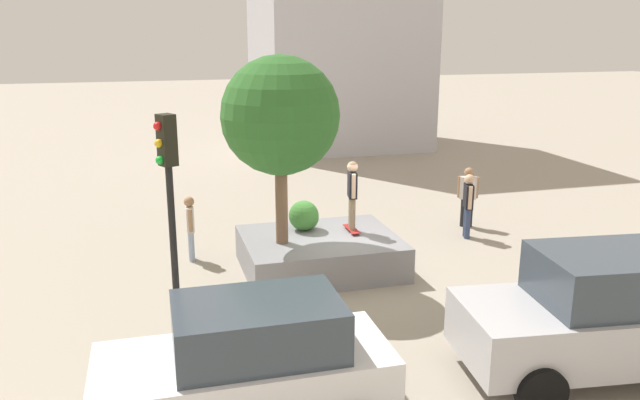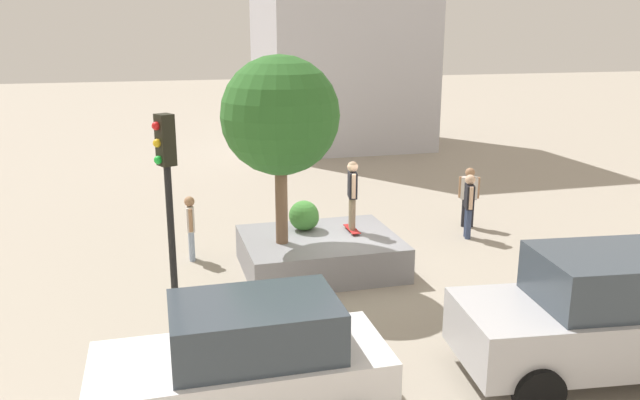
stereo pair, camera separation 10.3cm
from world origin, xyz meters
TOP-DOWN VIEW (x-y plane):
  - ground_plane at (0.00, 0.00)m, footprint 120.00×120.00m
  - planter_ledge at (0.46, -0.26)m, footprint 3.62×2.91m
  - plaza_tree at (1.42, -0.07)m, footprint 2.63×2.63m
  - boxwood_shrub at (0.71, -0.87)m, footprint 0.73×0.73m
  - hedge_clump at (0.61, -0.91)m, footprint 0.58×0.58m
  - skateboard at (-0.39, -0.44)m, footprint 0.23×0.80m
  - skateboarder at (-0.39, -0.44)m, footprint 0.27×0.56m
  - sedan_parked at (-2.75, 5.62)m, footprint 4.81×2.59m
  - police_car at (3.11, 5.53)m, footprint 4.19×1.99m
  - traffic_light_corner at (3.97, 3.02)m, footprint 0.37×0.36m
  - pedestrian_crossing at (-4.09, -1.53)m, footprint 0.34×0.58m
  - bystander_watching at (-4.57, -2.46)m, footprint 0.55×0.38m
  - passerby_with_bag at (3.38, -1.72)m, footprint 0.25×0.56m
  - plaza_lowrise_south at (-4.96, -16.74)m, footprint 7.59×6.97m

SIDE VIEW (x-z plane):
  - ground_plane at x=0.00m, z-range 0.00..0.00m
  - planter_ledge at x=0.46m, z-range 0.00..0.82m
  - skateboard at x=-0.39m, z-range 0.84..0.92m
  - passerby_with_bag at x=3.38m, z-range 0.13..1.76m
  - police_car at x=3.11m, z-range 0.02..1.95m
  - bystander_watching at x=-4.57m, z-range 0.14..1.89m
  - pedestrian_crossing at x=-4.09m, z-range 0.14..1.92m
  - sedan_parked at x=-2.75m, z-range 0.02..2.16m
  - hedge_clump at x=0.61m, z-range 0.82..1.40m
  - boxwood_shrub at x=0.71m, z-range 0.82..1.56m
  - skateboarder at x=-0.39m, z-range 1.02..2.69m
  - traffic_light_corner at x=3.97m, z-range 0.79..5.05m
  - plaza_tree at x=1.42m, z-range 1.62..5.87m
  - plaza_lowrise_south at x=-4.96m, z-range 0.00..12.81m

